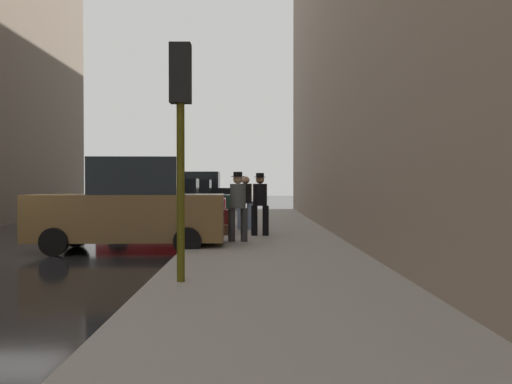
{
  "coord_description": "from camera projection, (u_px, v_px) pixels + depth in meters",
  "views": [
    {
      "loc": [
        5.56,
        -12.71,
        1.65
      ],
      "look_at": [
        5.72,
        4.92,
        1.36
      ],
      "focal_mm": 40.0,
      "sensor_mm": 36.0,
      "label": 1
    }
  ],
  "objects": [
    {
      "name": "pedestrian_with_fedora",
      "position": [
        260.0,
        201.0,
        16.16
      ],
      "size": [
        0.51,
        0.43,
        1.78
      ],
      "color": "black",
      "rests_on": "sidewalk"
    },
    {
      "name": "parked_black_suv",
      "position": [
        197.0,
        194.0,
        31.04
      ],
      "size": [
        4.62,
        2.1,
        2.25
      ],
      "color": "black",
      "rests_on": "ground_plane"
    },
    {
      "name": "pedestrian_in_tan_coat",
      "position": [
        246.0,
        199.0,
        19.5
      ],
      "size": [
        0.53,
        0.5,
        1.71
      ],
      "color": "black",
      "rests_on": "sidewalk"
    },
    {
      "name": "sidewalk",
      "position": [
        270.0,
        253.0,
        12.73
      ],
      "size": [
        4.0,
        40.0,
        0.15
      ],
      "primitive_type": "cube",
      "color": "gray",
      "rests_on": "ground_plane"
    },
    {
      "name": "ground_plane",
      "position": [
        1.0,
        257.0,
        12.68
      ],
      "size": [
        120.0,
        120.0,
        0.0
      ],
      "primitive_type": "plane",
      "color": "black"
    },
    {
      "name": "pedestrian_with_beanie",
      "position": [
        238.0,
        203.0,
        14.54
      ],
      "size": [
        0.5,
        0.4,
        1.78
      ],
      "color": "#333338",
      "rests_on": "sidewalk"
    },
    {
      "name": "pedestrian_in_jeans",
      "position": [
        245.0,
        200.0,
        18.14
      ],
      "size": [
        0.53,
        0.48,
        1.71
      ],
      "color": "#728CB2",
      "rests_on": "sidewalk"
    },
    {
      "name": "duffel_bag",
      "position": [
        227.0,
        230.0,
        16.43
      ],
      "size": [
        0.32,
        0.44,
        0.28
      ],
      "color": "#472D19",
      "rests_on": "sidewalk"
    },
    {
      "name": "parked_dark_green_sedan",
      "position": [
        186.0,
        201.0,
        25.63
      ],
      "size": [
        4.22,
        2.1,
        1.79
      ],
      "color": "#193828",
      "rests_on": "ground_plane"
    },
    {
      "name": "rolling_suitcase",
      "position": [
        226.0,
        221.0,
        17.36
      ],
      "size": [
        0.4,
        0.58,
        1.04
      ],
      "color": "#591414",
      "rests_on": "sidewalk"
    },
    {
      "name": "fire_hydrant",
      "position": [
        218.0,
        217.0,
        19.23
      ],
      "size": [
        0.42,
        0.22,
        0.7
      ],
      "color": "red",
      "rests_on": "sidewalk"
    },
    {
      "name": "traffic_light",
      "position": [
        181.0,
        109.0,
        8.61
      ],
      "size": [
        0.32,
        0.32,
        3.6
      ],
      "color": "#514C0F",
      "rests_on": "sidewalk"
    },
    {
      "name": "parked_bronze_suv",
      "position": [
        130.0,
        208.0,
        13.76
      ],
      "size": [
        4.66,
        2.17,
        2.25
      ],
      "color": "brown",
      "rests_on": "ground_plane"
    },
    {
      "name": "parked_red_hatchback",
      "position": [
        165.0,
        206.0,
        19.43
      ],
      "size": [
        4.25,
        2.15,
        1.79
      ],
      "color": "#B2191E",
      "rests_on": "ground_plane"
    }
  ]
}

